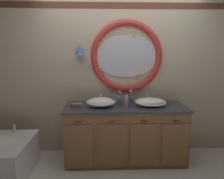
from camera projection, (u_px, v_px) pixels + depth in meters
name	position (u px, v px, depth m)	size (l,w,h in m)	color
ground_plane	(123.00, 168.00, 2.87)	(14.00, 14.00, 0.00)	silver
back_wall_assembly	(121.00, 71.00, 3.20)	(6.40, 0.26, 2.60)	beige
vanity_counter	(125.00, 133.00, 3.04)	(1.78, 0.65, 0.85)	olive
sink_basin_left	(101.00, 102.00, 2.91)	(0.42, 0.42, 0.14)	white
sink_basin_right	(150.00, 102.00, 2.94)	(0.45, 0.45, 0.13)	white
faucet_set_left	(101.00, 99.00, 3.15)	(0.24, 0.15, 0.14)	silver
faucet_set_right	(147.00, 99.00, 3.18)	(0.24, 0.14, 0.14)	silver
toothbrush_holder_left	(120.00, 101.00, 3.05)	(0.08, 0.08, 0.22)	slate
toothbrush_holder_right	(131.00, 100.00, 3.13)	(0.09, 0.09, 0.22)	slate
soap_dispenser	(126.00, 101.00, 2.92)	(0.07, 0.07, 0.18)	pink
folded_hand_towel	(76.00, 105.00, 2.93)	(0.17, 0.10, 0.05)	#936B56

